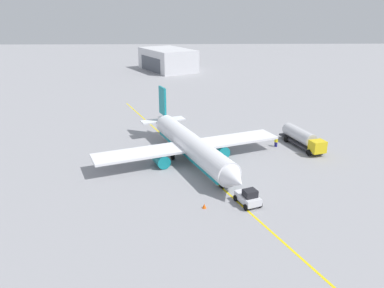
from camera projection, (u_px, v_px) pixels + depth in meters
name	position (u px, v px, depth m)	size (l,w,h in m)	color
ground_plane	(192.00, 161.00, 62.25)	(400.00, 400.00, 0.00)	#939399
airplane	(191.00, 145.00, 61.82)	(31.67, 30.75, 9.56)	white
fuel_tanker	(302.00, 138.00, 68.03)	(11.42, 5.60, 3.15)	#2D2D33
pushback_tug	(248.00, 197.00, 48.48)	(4.08, 3.37, 2.20)	silver
refueling_worker	(276.00, 142.00, 68.54)	(0.62, 0.54, 1.71)	navy
safety_cone_nose	(204.00, 206.00, 47.83)	(0.53, 0.53, 0.59)	#F2590F
distant_hangar	(167.00, 60.00, 147.95)	(27.79, 23.99, 8.17)	silver
taxi_line_marking	(192.00, 161.00, 62.25)	(85.18, 0.30, 0.01)	yellow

